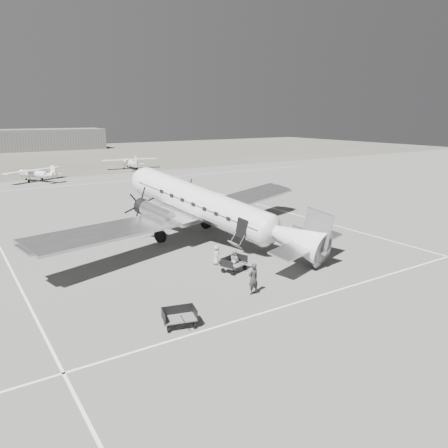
# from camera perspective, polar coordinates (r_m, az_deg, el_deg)

# --- Properties ---
(ground) EXTENTS (260.00, 260.00, 0.00)m
(ground) POSITION_cam_1_polar(r_m,az_deg,el_deg) (40.18, 0.55, -1.94)
(ground) COLOR slate
(ground) RESTS_ON ground
(taxi_line_near) EXTENTS (60.00, 0.15, 0.01)m
(taxi_line_near) POSITION_cam_1_polar(r_m,az_deg,el_deg) (30.15, 15.55, -8.04)
(taxi_line_near) COLOR white
(taxi_line_near) RESTS_ON ground
(taxi_line_right) EXTENTS (0.15, 80.00, 0.01)m
(taxi_line_right) POSITION_cam_1_polar(r_m,az_deg,el_deg) (47.65, 12.68, 0.28)
(taxi_line_right) COLOR white
(taxi_line_right) RESTS_ON ground
(taxi_line_horizon) EXTENTS (90.00, 0.15, 0.01)m
(taxi_line_horizon) POSITION_cam_1_polar(r_m,az_deg,el_deg) (76.09, -16.38, 5.14)
(taxi_line_horizon) COLOR white
(taxi_line_horizon) RESTS_ON ground
(grass_infield) EXTENTS (260.00, 90.00, 0.01)m
(grass_infield) POSITION_cam_1_polar(r_m,az_deg,el_deg) (129.44, -23.59, 8.01)
(grass_infield) COLOR #5A584C
(grass_infield) RESTS_ON ground
(hangar_main) EXTENTS (42.00, 14.00, 6.60)m
(hangar_main) POSITION_cam_1_polar(r_m,az_deg,el_deg) (154.65, -23.50, 10.06)
(hangar_main) COLOR slate
(hangar_main) RESTS_ON ground
(dc3_airliner) EXTENTS (37.18, 31.09, 6.05)m
(dc3_airliner) POSITION_cam_1_polar(r_m,az_deg,el_deg) (38.01, -1.64, 1.83)
(dc3_airliner) COLOR silver
(dc3_airliner) RESTS_ON ground
(light_plane_left) EXTENTS (14.04, 13.26, 2.29)m
(light_plane_left) POSITION_cam_1_polar(r_m,az_deg,el_deg) (81.19, -23.35, 5.91)
(light_plane_left) COLOR silver
(light_plane_left) RESTS_ON ground
(light_plane_right) EXTENTS (12.41, 10.52, 2.37)m
(light_plane_right) POSITION_cam_1_polar(r_m,az_deg,el_deg) (94.18, -12.11, 7.74)
(light_plane_right) COLOR silver
(light_plane_right) RESTS_ON ground
(baggage_cart_near) EXTENTS (2.27, 1.91, 1.09)m
(baggage_cart_near) POSITION_cam_1_polar(r_m,az_deg,el_deg) (31.84, 1.33, -5.27)
(baggage_cart_near) COLOR #5D5D5D
(baggage_cart_near) RESTS_ON ground
(baggage_cart_far) EXTENTS (2.13, 1.73, 1.05)m
(baggage_cart_far) POSITION_cam_1_polar(r_m,az_deg,el_deg) (24.02, -5.84, -12.10)
(baggage_cart_far) COLOR #5D5D5D
(baggage_cart_far) RESTS_ON ground
(ground_crew) EXTENTS (0.78, 0.54, 2.06)m
(ground_crew) POSITION_cam_1_polar(r_m,az_deg,el_deg) (27.85, 3.84, -7.14)
(ground_crew) COLOR #2E2E2E
(ground_crew) RESTS_ON ground
(ramp_agent) EXTENTS (0.59, 0.75, 1.54)m
(ramp_agent) POSITION_cam_1_polar(r_m,az_deg,el_deg) (32.00, 1.40, -4.74)
(ramp_agent) COLOR #ADADAB
(ramp_agent) RESTS_ON ground
(passenger) EXTENTS (0.56, 0.78, 1.50)m
(passenger) POSITION_cam_1_polar(r_m,az_deg,el_deg) (33.20, -1.02, -4.07)
(passenger) COLOR #ABABA9
(passenger) RESTS_ON ground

